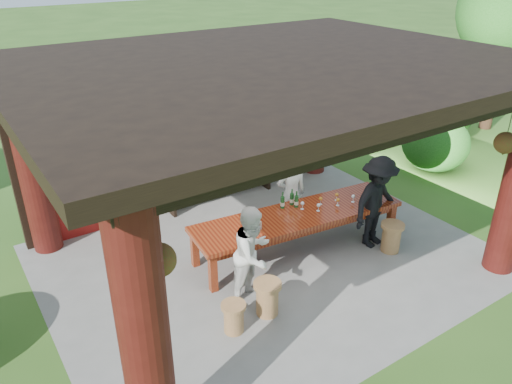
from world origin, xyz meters
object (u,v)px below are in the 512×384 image
stool_near_right (391,236)px  guest_woman (253,254)px  host (291,194)px  napkin_basket (252,225)px  guest_man (377,202)px  tasting_table (298,219)px  wine_shelf (219,154)px  stool_near_left (267,297)px  stool_far_left (234,317)px

stool_near_right → guest_woman: guest_woman is taller
host → napkin_basket: host is taller
stool_near_right → guest_man: guest_man is taller
tasting_table → napkin_basket: napkin_basket is taller
guest_man → stool_near_right: bearing=-81.8°
wine_shelf → host: wine_shelf is taller
tasting_table → stool_near_left: 1.87m
tasting_table → stool_near_right: bearing=-34.2°
stool_near_left → host: (1.77, 1.76, 0.49)m
guest_man → guest_woman: bearing=173.3°
stool_near_right → guest_man: 0.67m
napkin_basket → stool_near_left: bearing=-113.1°
wine_shelf → tasting_table: 2.55m
tasting_table → guest_man: bearing=-25.3°
guest_man → stool_near_left: bearing=-177.4°
guest_woman → napkin_basket: 0.83m
stool_near_right → guest_woman: 2.86m
host → napkin_basket: 1.41m
stool_far_left → wine_shelf: bearing=62.6°
wine_shelf → guest_man: bearing=-65.2°
host → guest_man: (0.98, -1.24, 0.08)m
wine_shelf → napkin_basket: size_ratio=9.22×
stool_near_right → guest_woman: bearing=174.6°
guest_woman → guest_man: bearing=-22.2°
tasting_table → stool_near_left: (-1.44, -1.13, -0.34)m
tasting_table → stool_near_right: tasting_table is taller
wine_shelf → tasting_table: size_ratio=0.61×
stool_near_right → host: size_ratio=0.35×
stool_far_left → guest_man: 3.47m
guest_man → host: bearing=120.0°
host → napkin_basket: bearing=42.6°
stool_near_right → stool_far_left: size_ratio=1.16×
stool_near_right → guest_woman: (-2.80, 0.27, 0.50)m
host → tasting_table: bearing=80.0°
tasting_table → guest_woman: (-1.40, -0.68, 0.16)m
wine_shelf → guest_man: 3.45m
tasting_table → stool_far_left: size_ratio=8.31×
host → guest_man: 1.58m
guest_woman → stool_near_right: bearing=-29.1°
stool_far_left → host: 3.04m
guest_woman → guest_man: (2.70, 0.07, 0.08)m
host → guest_man: bearing=145.2°
wine_shelf → guest_woman: 3.44m
stool_near_left → napkin_basket: napkin_basket is taller
stool_near_left → stool_far_left: bearing=-175.3°
stool_far_left → stool_near_left: bearing=4.7°
wine_shelf → stool_near_right: bearing=-66.0°
tasting_table → host: bearing=63.0°
wine_shelf → host: (0.47, -1.88, -0.27)m
wine_shelf → napkin_basket: bearing=-108.0°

